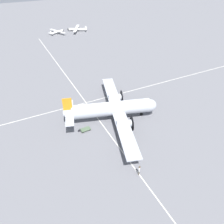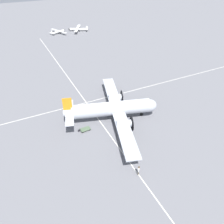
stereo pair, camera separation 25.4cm
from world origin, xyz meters
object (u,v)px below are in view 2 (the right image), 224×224
Objects in this scene: baggage_cart at (85,129)px; light_aircraft_taxiing at (78,29)px; crew_foreground at (139,170)px; light_aircraft_distant at (58,32)px; suitcase_near_door at (79,131)px; airliner_main at (114,108)px.

light_aircraft_taxiing is (20.74, 63.94, 0.60)m from baggage_cart.
crew_foreground is 0.86× the size of baggage_cart.
light_aircraft_distant is 8.60m from light_aircraft_taxiing.
baggage_cart is 65.24m from light_aircraft_distant.
suitcase_near_door is at bearing 167.92° from baggage_cart.
baggage_cart is at bearing -9.28° from suitcase_near_door.
light_aircraft_distant is at bearing 76.47° from baggage_cart.
crew_foreground is 3.46× the size of suitcase_near_door.
crew_foreground is 0.16× the size of light_aircraft_taxiing.
airliner_main reaches higher than light_aircraft_distant.
crew_foreground is 0.19× the size of light_aircraft_distant.
baggage_cart is (1.14, -0.19, 0.06)m from suitcase_near_door.
crew_foreground is at bearing 104.57° from light_aircraft_taxiing.
suitcase_near_door is at bearing -158.13° from airliner_main.
crew_foreground is at bearing -120.20° from light_aircraft_distant.
suitcase_near_door is 65.28m from light_aircraft_distant.
airliner_main is 2.48× the size of light_aircraft_taxiing.
light_aircraft_distant reaches higher than suitcase_near_door.
light_aircraft_distant is at bearing 101.82° from airliner_main.
airliner_main reaches higher than crew_foreground.
light_aircraft_taxiing is at bearing 69.22° from baggage_cart.
suitcase_near_door is at bearing 62.25° from crew_foreground.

